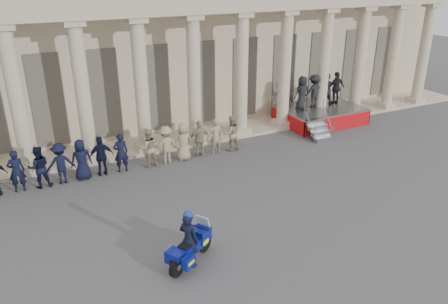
{
  "coord_description": "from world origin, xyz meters",
  "views": [
    {
      "loc": [
        -6.62,
        -11.07,
        8.24
      ],
      "look_at": [
        0.39,
        2.95,
        1.6
      ],
      "focal_mm": 35.0,
      "sensor_mm": 36.0,
      "label": 1
    }
  ],
  "objects": [
    {
      "name": "rider",
      "position": [
        -2.73,
        -0.98,
        0.92
      ],
      "size": [
        0.7,
        0.77,
        1.86
      ],
      "rotation": [
        0.0,
        0.0,
        2.13
      ],
      "color": "black",
      "rests_on": "ground"
    },
    {
      "name": "building",
      "position": [
        -0.0,
        14.74,
        4.52
      ],
      "size": [
        40.0,
        12.5,
        9.0
      ],
      "color": "tan",
      "rests_on": "ground"
    },
    {
      "name": "ground",
      "position": [
        0.0,
        0.0,
        0.0
      ],
      "size": [
        90.0,
        90.0,
        0.0
      ],
      "primitive_type": "plane",
      "color": "#464649",
      "rests_on": "ground"
    },
    {
      "name": "reviewing_stand",
      "position": [
        8.86,
        7.84,
        1.5
      ],
      "size": [
        4.52,
        4.27,
        2.77
      ],
      "color": "gray",
      "rests_on": "ground"
    },
    {
      "name": "motorcycle",
      "position": [
        -2.63,
        -0.91,
        0.56
      ],
      "size": [
        1.79,
        1.38,
        1.3
      ],
      "rotation": [
        0.0,
        0.0,
        0.56
      ],
      "color": "black",
      "rests_on": "ground"
    },
    {
      "name": "officer_rank",
      "position": [
        -4.78,
        6.39,
        0.88
      ],
      "size": [
        15.39,
        0.67,
        1.76
      ],
      "color": "black",
      "rests_on": "ground"
    }
  ]
}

